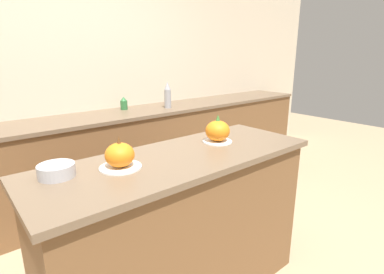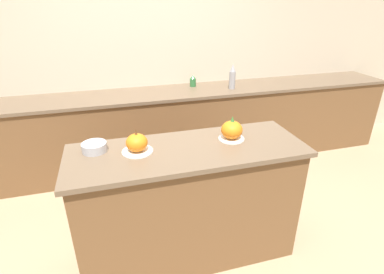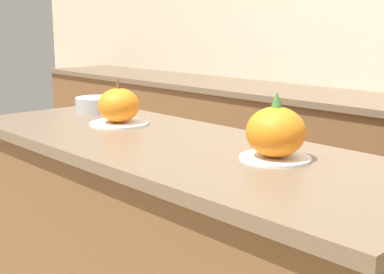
% 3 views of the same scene
% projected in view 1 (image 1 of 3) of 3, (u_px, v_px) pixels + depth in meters
% --- Properties ---
extents(wall_back, '(8.00, 0.06, 2.50)m').
position_uv_depth(wall_back, '(67.00, 80.00, 2.94)').
color(wall_back, beige).
rests_on(wall_back, ground_plane).
extents(kitchen_island, '(1.66, 0.60, 0.96)m').
position_uv_depth(kitchen_island, '(181.00, 230.00, 1.81)').
color(kitchen_island, brown).
rests_on(kitchen_island, ground_plane).
extents(back_counter, '(6.00, 0.60, 0.93)m').
position_uv_depth(back_counter, '(87.00, 164.00, 2.91)').
color(back_counter, brown).
rests_on(back_counter, ground_plane).
extents(pumpkin_cake_left, '(0.21, 0.21, 0.17)m').
position_uv_depth(pumpkin_cake_left, '(120.00, 156.00, 1.48)').
color(pumpkin_cake_left, white).
rests_on(pumpkin_cake_left, kitchen_island).
extents(pumpkin_cake_right, '(0.19, 0.19, 0.18)m').
position_uv_depth(pumpkin_cake_right, '(218.00, 132.00, 1.92)').
color(pumpkin_cake_right, white).
rests_on(pumpkin_cake_right, kitchen_island).
extents(bottle_tall, '(0.07, 0.07, 0.29)m').
position_uv_depth(bottle_tall, '(168.00, 95.00, 3.26)').
color(bottle_tall, '#99999E').
rests_on(bottle_tall, back_counter).
extents(bottle_short, '(0.07, 0.07, 0.14)m').
position_uv_depth(bottle_short, '(124.00, 103.00, 3.19)').
color(bottle_short, '#2D6B38').
rests_on(bottle_short, back_counter).
extents(mixing_bowl, '(0.17, 0.17, 0.06)m').
position_uv_depth(mixing_bowl, '(57.00, 171.00, 1.38)').
color(mixing_bowl, '#ADADB2').
rests_on(mixing_bowl, kitchen_island).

